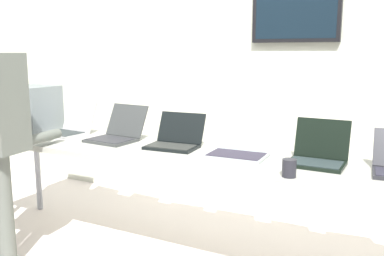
{
  "coord_description": "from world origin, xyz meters",
  "views": [
    {
      "loc": [
        1.44,
        -2.46,
        1.46
      ],
      "look_at": [
        0.15,
        -0.0,
        0.96
      ],
      "focal_mm": 39.97,
      "sensor_mm": 36.0,
      "label": 1
    }
  ],
  "objects_px": {
    "laptop_station_3": "(240,146)",
    "laptop_station_1": "(117,133)",
    "laptop_station_0": "(70,127)",
    "laptop_station_4": "(318,154)",
    "laptop_station_2": "(175,139)",
    "equipment_box": "(33,108)",
    "workbench": "(173,157)",
    "coffee_mug": "(289,168)"
  },
  "relations": [
    {
      "from": "laptop_station_0",
      "to": "laptop_station_1",
      "type": "xyz_separation_m",
      "value": [
        0.5,
        -0.03,
        -0.0
      ]
    },
    {
      "from": "laptop_station_3",
      "to": "laptop_station_1",
      "type": "bearing_deg",
      "value": 179.83
    },
    {
      "from": "laptop_station_3",
      "to": "laptop_station_4",
      "type": "bearing_deg",
      "value": 2.0
    },
    {
      "from": "laptop_station_3",
      "to": "coffee_mug",
      "type": "distance_m",
      "value": 0.54
    },
    {
      "from": "laptop_station_2",
      "to": "coffee_mug",
      "type": "xyz_separation_m",
      "value": [
        0.91,
        -0.35,
        -0.0
      ]
    },
    {
      "from": "laptop_station_3",
      "to": "laptop_station_0",
      "type": "bearing_deg",
      "value": 178.87
    },
    {
      "from": "workbench",
      "to": "laptop_station_1",
      "type": "height_order",
      "value": "laptop_station_1"
    },
    {
      "from": "equipment_box",
      "to": "coffee_mug",
      "type": "distance_m",
      "value": 2.36
    },
    {
      "from": "workbench",
      "to": "laptop_station_1",
      "type": "bearing_deg",
      "value": 170.3
    },
    {
      "from": "laptop_station_0",
      "to": "laptop_station_3",
      "type": "height_order",
      "value": "laptop_station_3"
    },
    {
      "from": "workbench",
      "to": "coffee_mug",
      "type": "xyz_separation_m",
      "value": [
        0.87,
        -0.25,
        0.1
      ]
    },
    {
      "from": "laptop_station_1",
      "to": "laptop_station_0",
      "type": "bearing_deg",
      "value": 176.95
    },
    {
      "from": "workbench",
      "to": "equipment_box",
      "type": "height_order",
      "value": "equipment_box"
    },
    {
      "from": "laptop_station_2",
      "to": "coffee_mug",
      "type": "distance_m",
      "value": 0.97
    },
    {
      "from": "laptop_station_1",
      "to": "laptop_station_2",
      "type": "xyz_separation_m",
      "value": [
        0.51,
        0.01,
        -0.01
      ]
    },
    {
      "from": "workbench",
      "to": "equipment_box",
      "type": "distance_m",
      "value": 1.48
    },
    {
      "from": "equipment_box",
      "to": "laptop_station_4",
      "type": "bearing_deg",
      "value": -0.21
    },
    {
      "from": "laptop_station_0",
      "to": "workbench",
      "type": "bearing_deg",
      "value": -6.55
    },
    {
      "from": "laptop_station_1",
      "to": "laptop_station_4",
      "type": "bearing_deg",
      "value": 0.55
    },
    {
      "from": "equipment_box",
      "to": "coffee_mug",
      "type": "xyz_separation_m",
      "value": [
        2.33,
        -0.37,
        -0.14
      ]
    },
    {
      "from": "laptop_station_3",
      "to": "coffee_mug",
      "type": "bearing_deg",
      "value": -39.45
    },
    {
      "from": "equipment_box",
      "to": "laptop_station_1",
      "type": "relative_size",
      "value": 0.93
    },
    {
      "from": "equipment_box",
      "to": "laptop_station_4",
      "type": "height_order",
      "value": "equipment_box"
    },
    {
      "from": "laptop_station_3",
      "to": "laptop_station_4",
      "type": "distance_m",
      "value": 0.49
    },
    {
      "from": "laptop_station_1",
      "to": "equipment_box",
      "type": "bearing_deg",
      "value": 178.54
    },
    {
      "from": "laptop_station_3",
      "to": "coffee_mug",
      "type": "relative_size",
      "value": 3.9
    },
    {
      "from": "equipment_box",
      "to": "laptop_station_3",
      "type": "bearing_deg",
      "value": -0.78
    },
    {
      "from": "equipment_box",
      "to": "laptop_station_1",
      "type": "height_order",
      "value": "equipment_box"
    },
    {
      "from": "laptop_station_0",
      "to": "laptop_station_4",
      "type": "bearing_deg",
      "value": -0.36
    },
    {
      "from": "laptop_station_1",
      "to": "laptop_station_4",
      "type": "height_order",
      "value": "laptop_station_4"
    },
    {
      "from": "laptop_station_2",
      "to": "laptop_station_4",
      "type": "distance_m",
      "value": 0.99
    },
    {
      "from": "laptop_station_3",
      "to": "laptop_station_4",
      "type": "xyz_separation_m",
      "value": [
        0.49,
        0.02,
        -0.0
      ]
    },
    {
      "from": "laptop_station_1",
      "to": "laptop_station_2",
      "type": "distance_m",
      "value": 0.51
    },
    {
      "from": "equipment_box",
      "to": "laptop_station_3",
      "type": "distance_m",
      "value": 1.92
    },
    {
      "from": "laptop_station_2",
      "to": "laptop_station_4",
      "type": "xyz_separation_m",
      "value": [
        0.99,
        0.01,
        0.01
      ]
    },
    {
      "from": "workbench",
      "to": "laptop_station_4",
      "type": "distance_m",
      "value": 0.96
    },
    {
      "from": "laptop_station_3",
      "to": "laptop_station_4",
      "type": "height_order",
      "value": "laptop_station_3"
    },
    {
      "from": "laptop_station_0",
      "to": "laptop_station_4",
      "type": "distance_m",
      "value": 2.0
    },
    {
      "from": "workbench",
      "to": "laptop_station_1",
      "type": "xyz_separation_m",
      "value": [
        -0.55,
        0.09,
        0.11
      ]
    },
    {
      "from": "workbench",
      "to": "laptop_station_0",
      "type": "bearing_deg",
      "value": 173.45
    },
    {
      "from": "workbench",
      "to": "laptop_station_0",
      "type": "height_order",
      "value": "laptop_station_0"
    },
    {
      "from": "workbench",
      "to": "equipment_box",
      "type": "relative_size",
      "value": 9.02
    }
  ]
}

